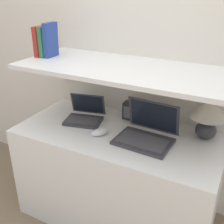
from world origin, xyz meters
TOP-DOWN VIEW (x-y plane):
  - wall_back at (0.00, 0.72)m, footprint 6.00×0.05m
  - desk at (0.00, 0.33)m, footprint 1.38×0.66m
  - back_riser at (0.00, 0.68)m, footprint 1.38×0.04m
  - shelf at (0.00, 0.40)m, footprint 1.38×0.59m
  - table_lamp at (0.54, 0.52)m, footprint 0.24×0.24m
  - laptop_large at (0.20, 0.33)m, footprint 0.36×0.31m
  - laptop_small at (-0.30, 0.39)m, footprint 0.30×0.28m
  - computer_mouse at (-0.09, 0.24)m, footprint 0.12×0.14m
  - router_box at (0.00, 0.57)m, footprint 0.13×0.08m
  - book_red at (-0.64, 0.40)m, footprint 0.04×0.15m
  - book_green at (-0.60, 0.40)m, footprint 0.03×0.15m
  - book_blue at (-0.56, 0.40)m, footprint 0.05×0.13m

SIDE VIEW (x-z plane):
  - desk at x=0.00m, z-range 0.00..0.73m
  - back_riser at x=0.00m, z-range 0.00..1.14m
  - computer_mouse at x=-0.09m, z-range 0.73..0.77m
  - laptop_small at x=-0.30m, z-range 0.68..0.86m
  - laptop_large at x=0.20m, z-range 0.66..0.90m
  - router_box at x=0.00m, z-range 0.73..0.86m
  - table_lamp at x=0.54m, z-range 0.77..1.05m
  - shelf at x=0.00m, z-range 1.14..1.17m
  - wall_back at x=0.00m, z-range 0.00..2.40m
  - book_red at x=-0.64m, z-range 1.17..1.38m
  - book_green at x=-0.60m, z-range 1.17..1.38m
  - book_blue at x=-0.56m, z-range 1.17..1.40m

